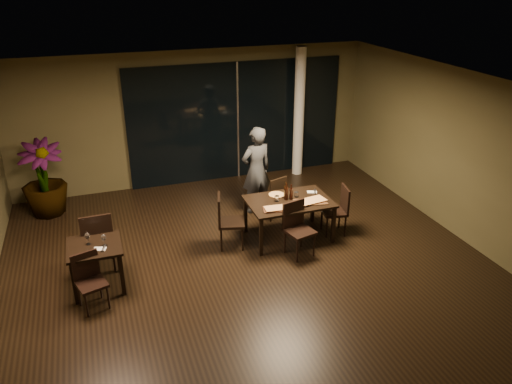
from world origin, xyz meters
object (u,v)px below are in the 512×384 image
object	(u,v)px
bottle_a	(286,192)
bottle_c	(286,190)
chair_side_near	(89,278)
diner	(256,170)
chair_main_right	(339,208)
bottle_b	(291,192)
side_table	(95,252)
chair_main_near	(297,226)
main_table	(289,204)
potted_plant	(43,179)
chair_main_left	(226,219)
chair_side_far	(98,238)
chair_main_far	(275,195)

from	to	relation	value
bottle_a	bottle_c	size ratio (longest dim) A/B	1.02
chair_side_near	diner	distance (m)	3.99
chair_main_right	bottle_b	size ratio (longest dim) A/B	3.25
side_table	bottle_b	xyz separation A→B (m)	(3.45, 0.54, 0.27)
chair_main_near	chair_side_near	xyz separation A→B (m)	(-3.45, -0.39, -0.06)
chair_main_right	bottle_a	world-z (taller)	bottle_a
chair_main_near	bottle_c	xyz separation A→B (m)	(0.05, 0.67, 0.37)
chair_main_near	bottle_c	size ratio (longest dim) A/B	3.09
main_table	chair_side_near	world-z (taller)	chair_side_near
main_table	chair_main_right	distance (m)	0.97
side_table	potted_plant	size ratio (longest dim) A/B	0.52
chair_main_left	bottle_a	world-z (taller)	bottle_a
potted_plant	chair_side_near	bearing A→B (deg)	-78.25
main_table	bottle_b	xyz separation A→B (m)	(0.05, 0.04, 0.22)
main_table	bottle_c	distance (m)	0.26
bottle_a	potted_plant	bearing A→B (deg)	149.94
chair_main_right	bottle_c	distance (m)	1.07
chair_main_right	chair_side_near	bearing A→B (deg)	-69.61
main_table	chair_side_far	bearing A→B (deg)	-179.86
chair_main_right	diner	size ratio (longest dim) A/B	0.52
chair_main_left	chair_main_right	xyz separation A→B (m)	(2.11, -0.19, -0.03)
main_table	chair_main_right	xyz separation A→B (m)	(0.95, -0.13, -0.16)
chair_side_far	chair_main_near	bearing A→B (deg)	169.11
chair_main_near	diner	bearing A→B (deg)	80.23
potted_plant	bottle_b	xyz separation A→B (m)	(4.29, -2.44, 0.13)
main_table	chair_main_far	size ratio (longest dim) A/B	1.69
chair_main_left	chair_side_far	size ratio (longest dim) A/B	0.93
chair_main_far	chair_side_far	xyz separation A→B (m)	(-3.38, -0.82, 0.10)
chair_main_right	bottle_b	bearing A→B (deg)	-90.93
chair_side_far	bottle_a	size ratio (longest dim) A/B	3.37
chair_main_near	chair_side_near	bearing A→B (deg)	172.60
main_table	chair_side_near	bearing A→B (deg)	-165.03
chair_main_right	diner	world-z (taller)	diner
chair_main_near	chair_side_near	size ratio (longest dim) A/B	1.12
chair_main_right	potted_plant	world-z (taller)	potted_plant
chair_side_near	potted_plant	bearing A→B (deg)	84.31
chair_main_left	potted_plant	bearing A→B (deg)	66.61
main_table	chair_main_far	distance (m)	0.83
chair_main_left	bottle_a	distance (m)	1.18
chair_main_left	potted_plant	xyz separation A→B (m)	(-3.07, 2.42, 0.22)
bottle_a	bottle_b	xyz separation A→B (m)	(0.09, -0.01, -0.02)
chair_side_near	diner	bearing A→B (deg)	15.80
chair_main_left	bottle_c	world-z (taller)	bottle_c
chair_main_far	diner	world-z (taller)	diner
chair_main_left	potted_plant	distance (m)	3.92
chair_main_near	bottle_b	world-z (taller)	bottle_b
chair_side_near	potted_plant	size ratio (longest dim) A/B	0.55
side_table	bottle_b	world-z (taller)	bottle_b
potted_plant	side_table	bearing A→B (deg)	-74.39
bottle_c	chair_side_far	bearing A→B (deg)	-177.79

